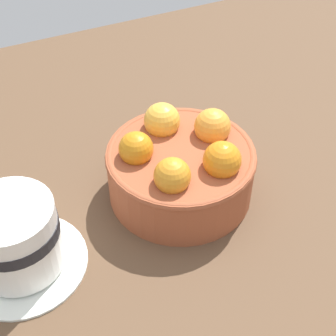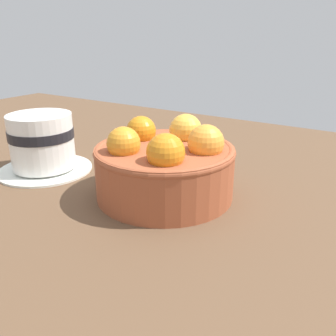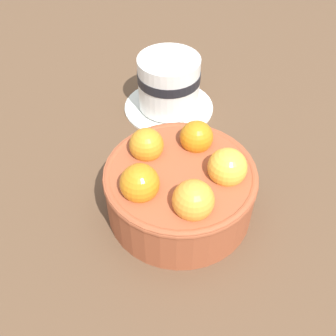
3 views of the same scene
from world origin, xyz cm
name	(u,v)px [view 1 (image 1 of 3)]	position (x,y,z in cm)	size (l,w,h in cm)	color
ground_plane	(180,202)	(0.00, 0.00, -1.70)	(153.84, 85.28, 3.40)	brown
terracotta_bowl	(181,166)	(-0.05, -0.02, 3.94)	(16.51, 16.51, 9.09)	#9E4C2D
coffee_cup	(15,239)	(18.92, 2.35, 3.99)	(13.05, 13.05, 8.15)	white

